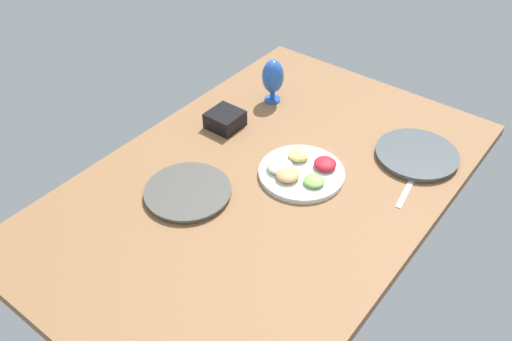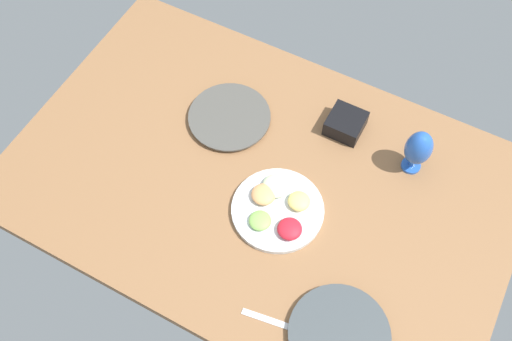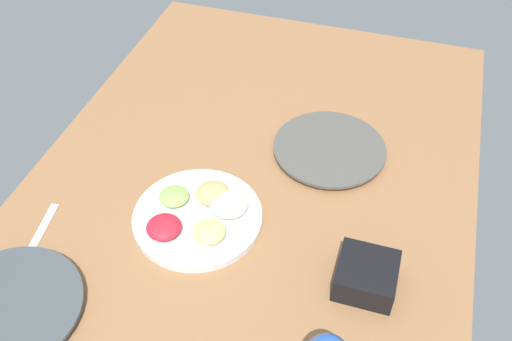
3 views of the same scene
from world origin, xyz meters
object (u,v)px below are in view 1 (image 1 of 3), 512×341
dinner_plate_right (188,192)px  square_bowl_black (225,119)px  fruit_platter (301,171)px  hurricane_glass_blue (273,78)px  dinner_plate_left (417,155)px

dinner_plate_right → square_bowl_black: size_ratio=2.38×
fruit_platter → square_bowl_black: bearing=-99.0°
dinner_plate_right → square_bowl_black: bearing=-157.6°
dinner_plate_right → hurricane_glass_blue: hurricane_glass_blue is taller
square_bowl_black → dinner_plate_left: bearing=112.3°
dinner_plate_right → fruit_platter: fruit_platter is taller
square_bowl_black → hurricane_glass_blue: bearing=172.0°
dinner_plate_left → square_bowl_black: (26.54, -64.58, 2.27)cm
dinner_plate_right → square_bowl_black: 39.22cm
dinner_plate_left → fruit_platter: fruit_platter is taller
hurricane_glass_blue → square_bowl_black: 26.13cm
dinner_plate_left → hurricane_glass_blue: size_ratio=1.59×
dinner_plate_right → hurricane_glass_blue: (-61.09, -11.46, 9.44)cm
dinner_plate_left → hurricane_glass_blue: (1.64, -61.10, 9.39)cm
dinner_plate_right → fruit_platter: bearing=142.6°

